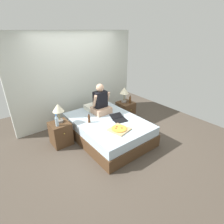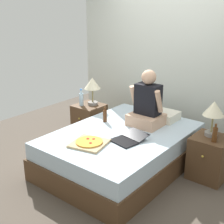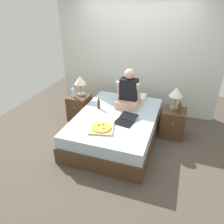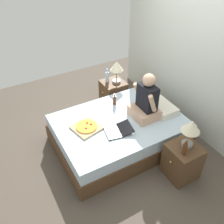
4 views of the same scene
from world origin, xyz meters
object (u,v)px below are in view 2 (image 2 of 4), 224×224
Objects in this scene: nightstand_right at (209,158)px; beer_bottle_on_bed at (105,116)px; pizza_box at (89,143)px; beer_bottle at (215,134)px; lamp_on_left_nightstand at (92,85)px; bed at (122,150)px; water_bottle at (81,99)px; laptop at (128,139)px; person_seated at (147,105)px; lamp_on_right_nightstand at (214,111)px; nightstand_left at (89,121)px.

beer_bottle_on_bed is at bearing -167.63° from nightstand_right.
beer_bottle is at bearing 37.76° from pizza_box.
beer_bottle is at bearing -54.99° from nightstand_right.
nightstand_right is 1.53m from pizza_box.
lamp_on_left_nightstand reaches higher than pizza_box.
water_bottle is at bearing 160.91° from bed.
nightstand_right is at bearing 12.37° from beer_bottle_on_bed.
water_bottle is 0.57× the size of pizza_box.
laptop is (-0.88, -0.55, -0.12)m from beer_bottle.
lamp_on_right_nightstand is at bearing 5.96° from person_seated.
person_seated is (1.22, 0.05, 0.13)m from water_bottle.
bed is at bearing -155.29° from nightstand_right.
nightstand_left is at bearing 180.00° from nightstand_right.
nightstand_right is at bearing 24.71° from bed.
person_seated is 0.67m from laptop.
lamp_on_left_nightstand is at bearing 175.14° from person_seated.
water_bottle is 0.35× the size of person_seated.
bed is at bearing -20.16° from beer_bottle_on_bed.
person_seated is (-0.89, -0.09, -0.09)m from lamp_on_right_nightstand.
lamp_on_right_nightstand is 0.29m from beer_bottle.
laptop is at bearing -148.06° from beer_bottle.
bed is 3.75× the size of nightstand_right.
nightstand_right is at bearing 2.41° from water_bottle.
pizza_box is (-1.12, -1.02, 0.25)m from nightstand_right.
pizza_box is (0.94, -1.02, 0.25)m from nightstand_left.
pizza_box is (-0.31, -0.37, -0.00)m from laptop.
water_bottle is 1.20× the size of beer_bottle.
beer_bottle_on_bed reaches higher than nightstand_left.
nightstand_left is (-1.03, 0.47, 0.03)m from bed.
lamp_on_left_nightstand is at bearing 130.25° from pizza_box.
lamp_on_left_nightstand is 0.58× the size of person_seated.
water_bottle is 2.13m from lamp_on_right_nightstand.
person_seated reaches higher than nightstand_left.
water_bottle is 1.25× the size of beer_bottle_on_bed.
pizza_box is 0.78m from beer_bottle_on_bed.
water_bottle is 0.73m from beer_bottle_on_bed.
pizza_box reaches higher than bed.
lamp_on_right_nightstand is 0.58× the size of person_seated.
laptop is at bearing -27.01° from beer_bottle_on_bed.
lamp_on_right_nightstand is at bearing 14.52° from beer_bottle_on_bed.
nightstand_right is at bearing -1.42° from lamp_on_left_nightstand.
laptop is (0.12, -0.60, -0.27)m from person_seated.
bed is at bearing -24.71° from nightstand_left.
laptop reaches higher than nightstand_left.
nightstand_right is at bearing 2.68° from person_seated.
lamp_on_right_nightstand reaches higher than pizza_box.
bed is at bearing 81.06° from pizza_box.
pizza_box is at bearing -49.75° from lamp_on_left_nightstand.
beer_bottle is at bearing -0.26° from water_bottle.
nightstand_left reaches higher than bed.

